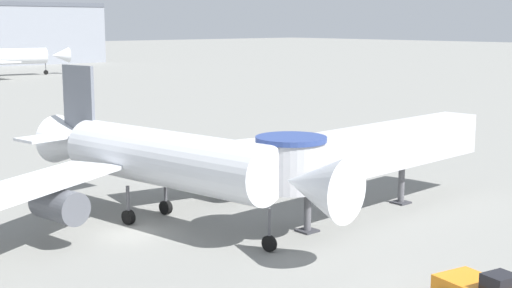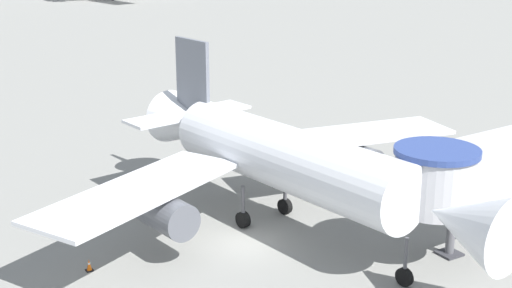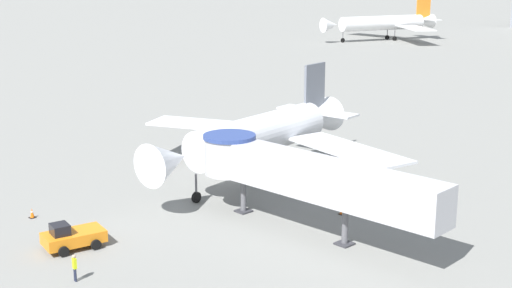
{
  "view_description": "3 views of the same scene",
  "coord_description": "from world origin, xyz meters",
  "views": [
    {
      "loc": [
        -21.11,
        -35.48,
        12.34
      ],
      "look_at": [
        6.57,
        -3.81,
        5.16
      ],
      "focal_mm": 50.0,
      "sensor_mm": 36.0,
      "label": 1
    },
    {
      "loc": [
        -17.26,
        -29.64,
        15.95
      ],
      "look_at": [
        0.13,
        -1.0,
        5.72
      ],
      "focal_mm": 50.0,
      "sensor_mm": 36.0,
      "label": 2
    },
    {
      "loc": [
        47.06,
        -41.85,
        18.64
      ],
      "look_at": [
        8.57,
        -5.5,
        5.32
      ],
      "focal_mm": 50.0,
      "sensor_mm": 36.0,
      "label": 3
    }
  ],
  "objects": [
    {
      "name": "traffic_cone_port_wing",
      "position": [
        -7.96,
        1.23,
        0.28
      ],
      "size": [
        0.36,
        0.36,
        0.6
      ],
      "color": "black",
      "rests_on": "ground_plane"
    },
    {
      "name": "main_airplane",
      "position": [
        2.77,
        0.72,
        4.02
      ],
      "size": [
        28.05,
        24.93,
        9.5
      ],
      "rotation": [
        0.0,
        0.0,
        0.14
      ],
      "color": "silver",
      "rests_on": "ground_plane"
    },
    {
      "name": "traffic_cone_starboard_wing",
      "position": [
        13.88,
        -1.46,
        0.32
      ],
      "size": [
        0.4,
        0.4,
        0.67
      ],
      "color": "black",
      "rests_on": "ground_plane"
    },
    {
      "name": "ground_plane",
      "position": [
        0.0,
        0.0,
        0.0
      ],
      "size": [
        800.0,
        800.0,
        0.0
      ],
      "primitive_type": "plane",
      "color": "gray"
    }
  ]
}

